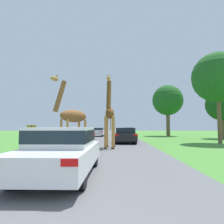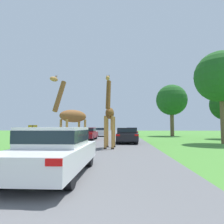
{
  "view_description": "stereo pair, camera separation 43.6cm",
  "coord_description": "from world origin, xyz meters",
  "px_view_note": "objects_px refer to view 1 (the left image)",
  "views": [
    {
      "loc": [
        1.15,
        -1.05,
        1.51
      ],
      "look_at": [
        0.82,
        13.28,
        2.58
      ],
      "focal_mm": 32.0,
      "sensor_mm": 36.0,
      "label": 1
    },
    {
      "loc": [
        1.59,
        -1.03,
        1.51
      ],
      "look_at": [
        0.82,
        13.28,
        2.58
      ],
      "focal_mm": 32.0,
      "sensor_mm": 36.0,
      "label": 2
    }
  ],
  "objects_px": {
    "tree_left_edge": "(168,100)",
    "tree_centre_back": "(218,78)",
    "giraffe_near_road": "(110,114)",
    "sign_post": "(31,132)",
    "car_far_ahead": "(85,133)",
    "car_lead_maroon": "(62,149)",
    "car_queue_right": "(125,135)",
    "giraffe_companion": "(72,115)",
    "tree_right_cluster": "(222,105)",
    "car_verge_right": "(128,132)",
    "car_queue_left": "(98,132)"
  },
  "relations": [
    {
      "from": "tree_left_edge",
      "to": "tree_centre_back",
      "type": "xyz_separation_m",
      "value": [
        0.89,
        -14.95,
        0.17
      ]
    },
    {
      "from": "giraffe_near_road",
      "to": "sign_post",
      "type": "height_order",
      "value": "giraffe_near_road"
    },
    {
      "from": "car_far_ahead",
      "to": "car_lead_maroon",
      "type": "bearing_deg",
      "value": -83.41
    },
    {
      "from": "car_queue_right",
      "to": "tree_centre_back",
      "type": "distance_m",
      "value": 10.22
    },
    {
      "from": "tree_left_edge",
      "to": "sign_post",
      "type": "bearing_deg",
      "value": -128.6
    },
    {
      "from": "car_queue_right",
      "to": "tree_left_edge",
      "type": "relative_size",
      "value": 0.46
    },
    {
      "from": "giraffe_companion",
      "to": "tree_right_cluster",
      "type": "relative_size",
      "value": 0.75
    },
    {
      "from": "car_far_ahead",
      "to": "car_verge_right",
      "type": "xyz_separation_m",
      "value": [
        5.49,
        8.18,
        -0.0
      ]
    },
    {
      "from": "car_verge_right",
      "to": "tree_centre_back",
      "type": "distance_m",
      "value": 15.89
    },
    {
      "from": "giraffe_near_road",
      "to": "giraffe_companion",
      "type": "height_order",
      "value": "giraffe_near_road"
    },
    {
      "from": "tree_left_edge",
      "to": "car_far_ahead",
      "type": "bearing_deg",
      "value": -140.0
    },
    {
      "from": "car_verge_right",
      "to": "car_queue_right",
      "type": "bearing_deg",
      "value": -94.6
    },
    {
      "from": "car_far_ahead",
      "to": "tree_centre_back",
      "type": "relative_size",
      "value": 0.57
    },
    {
      "from": "car_far_ahead",
      "to": "sign_post",
      "type": "relative_size",
      "value": 2.93
    },
    {
      "from": "tree_left_edge",
      "to": "tree_right_cluster",
      "type": "xyz_separation_m",
      "value": [
        5.08,
        -7.5,
        -1.64
      ]
    },
    {
      "from": "car_queue_left",
      "to": "car_verge_right",
      "type": "distance_m",
      "value": 4.89
    },
    {
      "from": "tree_left_edge",
      "to": "car_queue_left",
      "type": "bearing_deg",
      "value": -172.03
    },
    {
      "from": "tree_centre_back",
      "to": "tree_right_cluster",
      "type": "relative_size",
      "value": 1.33
    },
    {
      "from": "car_lead_maroon",
      "to": "car_far_ahead",
      "type": "bearing_deg",
      "value": 96.59
    },
    {
      "from": "car_verge_right",
      "to": "tree_right_cluster",
      "type": "xyz_separation_m",
      "value": [
        11.86,
        -5.39,
        3.56
      ]
    },
    {
      "from": "giraffe_companion",
      "to": "car_queue_left",
      "type": "height_order",
      "value": "giraffe_companion"
    },
    {
      "from": "car_queue_left",
      "to": "tree_right_cluster",
      "type": "distance_m",
      "value": 18.08
    },
    {
      "from": "car_verge_right",
      "to": "tree_right_cluster",
      "type": "bearing_deg",
      "value": -24.43
    },
    {
      "from": "giraffe_companion",
      "to": "car_lead_maroon",
      "type": "bearing_deg",
      "value": 138.04
    },
    {
      "from": "tree_left_edge",
      "to": "giraffe_near_road",
      "type": "bearing_deg",
      "value": -115.08
    },
    {
      "from": "car_far_ahead",
      "to": "car_queue_right",
      "type": "bearing_deg",
      "value": -44.71
    },
    {
      "from": "car_queue_right",
      "to": "tree_centre_back",
      "type": "height_order",
      "value": "tree_centre_back"
    },
    {
      "from": "car_lead_maroon",
      "to": "tree_centre_back",
      "type": "relative_size",
      "value": 0.56
    },
    {
      "from": "giraffe_near_road",
      "to": "car_queue_right",
      "type": "relative_size",
      "value": 1.26
    },
    {
      "from": "car_queue_left",
      "to": "sign_post",
      "type": "height_order",
      "value": "sign_post"
    },
    {
      "from": "car_far_ahead",
      "to": "tree_left_edge",
      "type": "bearing_deg",
      "value": 40.0
    },
    {
      "from": "giraffe_near_road",
      "to": "sign_post",
      "type": "relative_size",
      "value": 3.04
    },
    {
      "from": "giraffe_companion",
      "to": "car_verge_right",
      "type": "xyz_separation_m",
      "value": [
        4.79,
        18.37,
        -1.5
      ]
    },
    {
      "from": "tree_right_cluster",
      "to": "sign_post",
      "type": "height_order",
      "value": "tree_right_cluster"
    },
    {
      "from": "giraffe_companion",
      "to": "tree_centre_back",
      "type": "distance_m",
      "value": 14.18
    },
    {
      "from": "giraffe_near_road",
      "to": "tree_left_edge",
      "type": "height_order",
      "value": "tree_left_edge"
    },
    {
      "from": "car_far_ahead",
      "to": "tree_right_cluster",
      "type": "distance_m",
      "value": 17.93
    },
    {
      "from": "tree_right_cluster",
      "to": "giraffe_companion",
      "type": "bearing_deg",
      "value": -142.06
    },
    {
      "from": "giraffe_near_road",
      "to": "car_verge_right",
      "type": "relative_size",
      "value": 1.07
    },
    {
      "from": "car_lead_maroon",
      "to": "tree_centre_back",
      "type": "xyz_separation_m",
      "value": [
        11.21,
        12.32,
        5.33
      ]
    },
    {
      "from": "car_lead_maroon",
      "to": "car_queue_left",
      "type": "relative_size",
      "value": 1.22
    },
    {
      "from": "giraffe_companion",
      "to": "car_lead_maroon",
      "type": "xyz_separation_m",
      "value": [
        1.26,
        -6.79,
        -1.46
      ]
    },
    {
      "from": "giraffe_near_road",
      "to": "tree_right_cluster",
      "type": "distance_m",
      "value": 18.63
    },
    {
      "from": "giraffe_companion",
      "to": "car_queue_left",
      "type": "bearing_deg",
      "value": -52.21
    },
    {
      "from": "tree_left_edge",
      "to": "sign_post",
      "type": "xyz_separation_m",
      "value": [
        -14.99,
        -18.77,
        -4.81
      ]
    },
    {
      "from": "car_verge_right",
      "to": "tree_left_edge",
      "type": "height_order",
      "value": "tree_left_edge"
    },
    {
      "from": "giraffe_companion",
      "to": "giraffe_near_road",
      "type": "bearing_deg",
      "value": -119.58
    },
    {
      "from": "car_lead_maroon",
      "to": "tree_left_edge",
      "type": "height_order",
      "value": "tree_left_edge"
    },
    {
      "from": "giraffe_near_road",
      "to": "car_far_ahead",
      "type": "distance_m",
      "value": 9.82
    },
    {
      "from": "car_queue_right",
      "to": "car_queue_left",
      "type": "xyz_separation_m",
      "value": [
        -3.85,
        13.1,
        -0.0
      ]
    }
  ]
}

